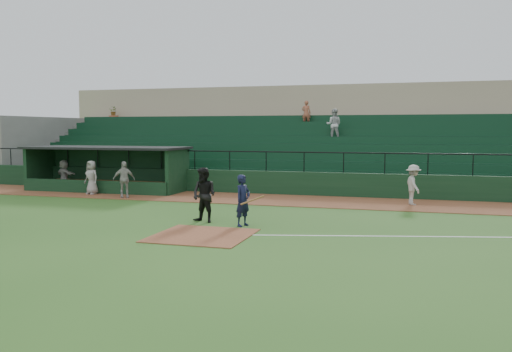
# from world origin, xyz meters

# --- Properties ---
(ground) EXTENTS (90.00, 90.00, 0.00)m
(ground) POSITION_xyz_m (0.00, 0.00, 0.00)
(ground) COLOR #2A531B
(ground) RESTS_ON ground
(warning_track) EXTENTS (40.00, 4.00, 0.03)m
(warning_track) POSITION_xyz_m (0.00, 8.00, 0.01)
(warning_track) COLOR brown
(warning_track) RESTS_ON ground
(home_plate_dirt) EXTENTS (3.00, 3.00, 0.03)m
(home_plate_dirt) POSITION_xyz_m (0.00, -1.00, 0.01)
(home_plate_dirt) COLOR brown
(home_plate_dirt) RESTS_ON ground
(foul_line) EXTENTS (17.49, 4.44, 0.01)m
(foul_line) POSITION_xyz_m (8.00, 1.20, 0.01)
(foul_line) COLOR white
(foul_line) RESTS_ON ground
(stadium_structure) EXTENTS (38.00, 13.08, 6.40)m
(stadium_structure) POSITION_xyz_m (-0.00, 16.46, 2.30)
(stadium_structure) COLOR black
(stadium_structure) RESTS_ON ground
(dugout) EXTENTS (8.90, 3.20, 2.42)m
(dugout) POSITION_xyz_m (-9.75, 9.56, 1.33)
(dugout) COLOR black
(dugout) RESTS_ON ground
(batter_at_plate) EXTENTS (1.12, 0.77, 1.80)m
(batter_at_plate) POSITION_xyz_m (0.71, 1.03, 0.90)
(batter_at_plate) COLOR black
(batter_at_plate) RESTS_ON ground
(umpire) EXTENTS (1.14, 0.99, 1.99)m
(umpire) POSITION_xyz_m (-0.87, 1.35, 0.99)
(umpire) COLOR black
(umpire) RESTS_ON ground
(runner) EXTENTS (1.00, 1.30, 1.78)m
(runner) POSITION_xyz_m (6.36, 7.97, 0.92)
(runner) COLOR #ABA6A0
(runner) RESTS_ON warning_track
(dugout_player_a) EXTENTS (1.11, 0.92, 1.77)m
(dugout_player_a) POSITION_xyz_m (-7.21, 6.59, 0.92)
(dugout_player_a) COLOR #ACA7A1
(dugout_player_a) RESTS_ON warning_track
(dugout_player_b) EXTENTS (0.96, 0.75, 1.73)m
(dugout_player_b) POSITION_xyz_m (-9.52, 7.34, 0.89)
(dugout_player_b) COLOR gray
(dugout_player_b) RESTS_ON warning_track
(dugout_player_c) EXTENTS (1.60, 1.05, 1.66)m
(dugout_player_c) POSITION_xyz_m (-12.16, 8.69, 0.86)
(dugout_player_c) COLOR #A09B96
(dugout_player_c) RESTS_ON warning_track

